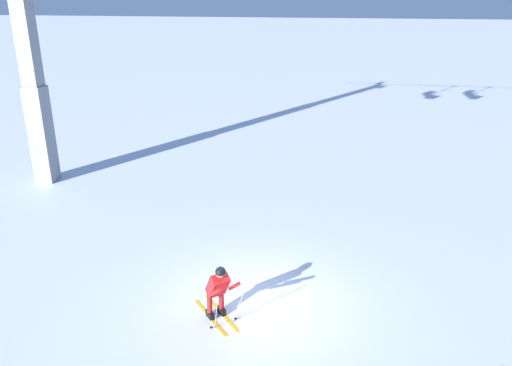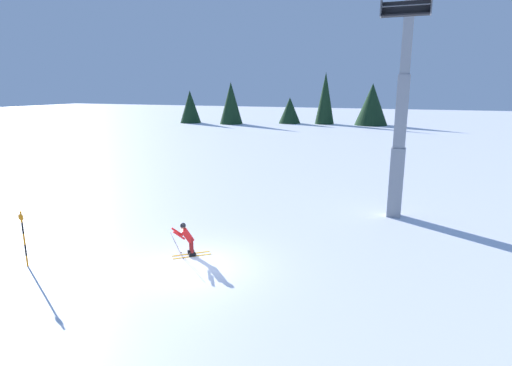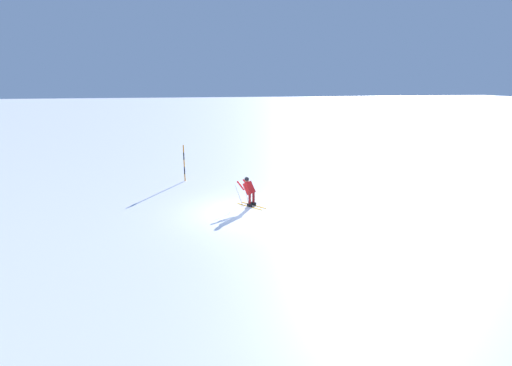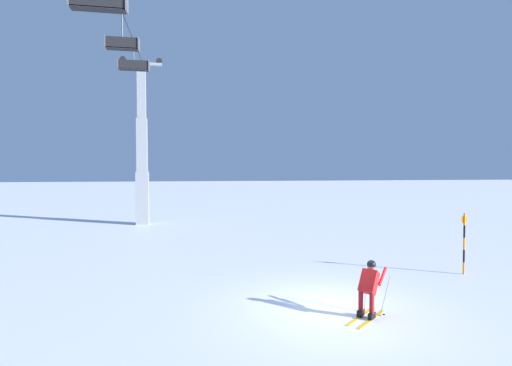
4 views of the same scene
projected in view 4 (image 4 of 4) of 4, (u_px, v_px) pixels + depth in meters
The scene contains 7 objects.
ground_plane at pixel (327, 307), 11.09m from camera, with size 260.00×260.00×0.00m, color white.
skier_carving_main at pixel (369, 284), 10.40m from camera, with size 1.48×1.62×1.64m.
lift_tower_far at pixel (142, 156), 27.98m from camera, with size 0.88×2.98×12.18m.
chairlift_seat_middle at pixel (98, 1), 14.16m from camera, with size 0.61×2.06×2.17m.
chairlift_seat_fourth at pixel (122, 43), 19.50m from camera, with size 0.61×1.67×1.95m.
chairlift_seat_farthest at pixel (134, 65), 23.74m from camera, with size 0.61×1.89×1.90m.
trail_marker_pole at pixel (464, 241), 14.58m from camera, with size 0.07×0.28×2.34m.
Camera 4 is at (-10.41, 4.00, 3.97)m, focal length 26.87 mm.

